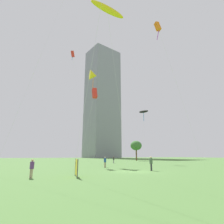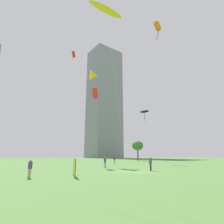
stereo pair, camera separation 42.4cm
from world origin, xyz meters
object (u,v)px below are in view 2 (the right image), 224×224
(person_standing_1, at_px, (150,162))
(park_tree_0, at_px, (138,146))
(kite_flying_0, at_px, (144,111))
(kite_flying_3, at_px, (158,27))
(distant_highrise_1, at_px, (104,102))
(event_banner, at_px, (75,167))
(kite_flying_2, at_px, (95,93))
(kite_flying_6, at_px, (105,9))
(person_standing_3, at_px, (105,161))
(kite_flying_7, at_px, (74,55))
(kite_flying_5, at_px, (94,76))
(person_standing_2, at_px, (115,160))
(person_standing_0, at_px, (30,167))

(person_standing_1, height_order, park_tree_0, park_tree_0)
(kite_flying_0, distance_m, kite_flying_3, 20.91)
(distant_highrise_1, bearing_deg, event_banner, -125.63)
(kite_flying_2, distance_m, kite_flying_6, 20.64)
(park_tree_0, bearing_deg, person_standing_3, -127.82)
(event_banner, bearing_deg, person_standing_1, 16.49)
(kite_flying_7, bearing_deg, kite_flying_6, -92.89)
(kite_flying_5, xyz_separation_m, park_tree_0, (23.41, 20.65, -15.16))
(kite_flying_5, bearing_deg, kite_flying_6, -103.01)
(kite_flying_7, bearing_deg, person_standing_2, -29.58)
(distant_highrise_1, distance_m, event_banner, 139.34)
(kite_flying_2, bearing_deg, kite_flying_3, -67.33)
(kite_flying_3, relative_size, kite_flying_7, 0.74)
(person_standing_2, height_order, distant_highrise_1, distant_highrise_1)
(person_standing_2, xyz_separation_m, person_standing_3, (-7.54, -14.00, 0.07))
(kite_flying_5, height_order, distant_highrise_1, distant_highrise_1)
(person_standing_3, xyz_separation_m, kite_flying_3, (6.41, -7.32, 21.65))
(person_standing_2, relative_size, park_tree_0, 0.22)
(person_standing_0, bearing_deg, event_banner, 36.38)
(park_tree_0, height_order, distant_highrise_1, distant_highrise_1)
(kite_flying_0, xyz_separation_m, kite_flying_6, (-18.50, -21.96, 4.80))
(kite_flying_3, bearing_deg, person_standing_2, 86.94)
(person_standing_0, bearing_deg, person_standing_3, 91.36)
(kite_flying_2, xyz_separation_m, kite_flying_5, (0.42, 2.93, 5.56))
(person_standing_0, relative_size, kite_flying_6, 0.08)
(kite_flying_3, relative_size, kite_flying_6, 1.26)
(kite_flying_2, bearing_deg, distant_highrise_1, 69.55)
(kite_flying_5, height_order, kite_flying_6, kite_flying_5)
(person_standing_1, xyz_separation_m, kite_flying_7, (-6.20, 28.00, 29.90))
(person_standing_1, relative_size, kite_flying_7, 0.06)
(person_standing_2, bearing_deg, person_standing_0, -45.41)
(person_standing_2, height_order, kite_flying_5, kite_flying_5)
(kite_flying_2, xyz_separation_m, park_tree_0, (23.84, 23.58, -9.60))
(kite_flying_3, height_order, park_tree_0, kite_flying_3)
(person_standing_0, distance_m, kite_flying_5, 30.71)
(kite_flying_7, distance_m, event_banner, 43.38)
(kite_flying_3, xyz_separation_m, kite_flying_7, (-9.38, 27.30, 8.30))
(park_tree_0, bearing_deg, kite_flying_5, -138.58)
(person_standing_0, bearing_deg, kite_flying_2, 105.73)
(person_standing_1, bearing_deg, kite_flying_6, -8.28)
(person_standing_1, bearing_deg, park_tree_0, -155.92)
(person_standing_1, bearing_deg, kite_flying_2, -116.89)
(kite_flying_2, relative_size, kite_flying_5, 0.74)
(person_standing_0, bearing_deg, kite_flying_5, 108.56)
(person_standing_1, distance_m, kite_flying_5, 26.99)
(person_standing_2, distance_m, kite_flying_0, 14.14)
(kite_flying_7, relative_size, event_banner, 14.27)
(person_standing_2, xyz_separation_m, park_tree_0, (16.53, 17.02, 4.54))
(kite_flying_2, xyz_separation_m, kite_flying_6, (-4.85, -19.91, 2.46))
(kite_flying_5, xyz_separation_m, event_banner, (-7.56, -21.39, -19.77))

